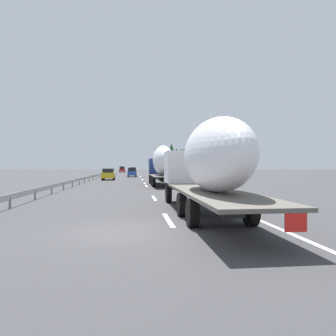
{
  "coord_description": "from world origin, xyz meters",
  "views": [
    {
      "loc": [
        -10.45,
        -0.37,
        2.23
      ],
      "look_at": [
        19.55,
        -3.8,
        2.0
      ],
      "focal_mm": 32.66,
      "sensor_mm": 36.0,
      "label": 1
    }
  ],
  "objects_px": {
    "truck_trailing": "(207,163)",
    "car_red_compact": "(122,169)",
    "truck_lead": "(162,163)",
    "road_sign": "(168,166)",
    "car_silver_hatch": "(133,171)",
    "car_blue_sedan": "(132,172)",
    "car_yellow_coupe": "(108,174)"
  },
  "relations": [
    {
      "from": "truck_lead",
      "to": "road_sign",
      "type": "bearing_deg",
      "value": -8.34
    },
    {
      "from": "car_silver_hatch",
      "to": "road_sign",
      "type": "xyz_separation_m",
      "value": [
        -21.75,
        -6.45,
        1.33
      ]
    },
    {
      "from": "car_blue_sedan",
      "to": "car_red_compact",
      "type": "distance_m",
      "value": 41.89
    },
    {
      "from": "car_silver_hatch",
      "to": "car_yellow_coupe",
      "type": "height_order",
      "value": "car_silver_hatch"
    },
    {
      "from": "car_red_compact",
      "to": "road_sign",
      "type": "bearing_deg",
      "value": -168.25
    },
    {
      "from": "truck_lead",
      "to": "car_silver_hatch",
      "type": "xyz_separation_m",
      "value": [
        42.89,
        3.35,
        -1.56
      ]
    },
    {
      "from": "car_yellow_coupe",
      "to": "car_red_compact",
      "type": "bearing_deg",
      "value": -0.21
    },
    {
      "from": "truck_trailing",
      "to": "car_blue_sedan",
      "type": "distance_m",
      "value": 48.55
    },
    {
      "from": "truck_lead",
      "to": "car_silver_hatch",
      "type": "distance_m",
      "value": 43.05
    },
    {
      "from": "truck_trailing",
      "to": "car_red_compact",
      "type": "height_order",
      "value": "truck_trailing"
    },
    {
      "from": "truck_lead",
      "to": "truck_trailing",
      "type": "distance_m",
      "value": 20.91
    },
    {
      "from": "car_silver_hatch",
      "to": "road_sign",
      "type": "height_order",
      "value": "road_sign"
    },
    {
      "from": "car_blue_sedan",
      "to": "road_sign",
      "type": "xyz_separation_m",
      "value": [
        -6.36,
        -6.56,
        1.35
      ]
    },
    {
      "from": "road_sign",
      "to": "car_silver_hatch",
      "type": "bearing_deg",
      "value": 16.52
    },
    {
      "from": "truck_trailing",
      "to": "road_sign",
      "type": "xyz_separation_m",
      "value": [
        42.05,
        -3.1,
        -0.08
      ]
    },
    {
      "from": "car_silver_hatch",
      "to": "truck_lead",
      "type": "bearing_deg",
      "value": -175.53
    },
    {
      "from": "car_yellow_coupe",
      "to": "car_red_compact",
      "type": "xyz_separation_m",
      "value": [
        54.6,
        -0.2,
        0.08
      ]
    },
    {
      "from": "car_red_compact",
      "to": "truck_lead",
      "type": "bearing_deg",
      "value": -174.3
    },
    {
      "from": "road_sign",
      "to": "car_blue_sedan",
      "type": "bearing_deg",
      "value": 45.89
    },
    {
      "from": "truck_lead",
      "to": "truck_trailing",
      "type": "height_order",
      "value": "truck_lead"
    },
    {
      "from": "car_red_compact",
      "to": "road_sign",
      "type": "height_order",
      "value": "road_sign"
    },
    {
      "from": "car_yellow_coupe",
      "to": "road_sign",
      "type": "relative_size",
      "value": 1.34
    },
    {
      "from": "car_blue_sedan",
      "to": "car_silver_hatch",
      "type": "bearing_deg",
      "value": -0.4
    },
    {
      "from": "car_silver_hatch",
      "to": "car_yellow_coupe",
      "type": "distance_m",
      "value": 28.49
    },
    {
      "from": "truck_trailing",
      "to": "car_blue_sedan",
      "type": "xyz_separation_m",
      "value": [
        48.4,
        3.46,
        -1.43
      ]
    },
    {
      "from": "car_blue_sedan",
      "to": "road_sign",
      "type": "height_order",
      "value": "road_sign"
    },
    {
      "from": "car_yellow_coupe",
      "to": "car_red_compact",
      "type": "distance_m",
      "value": 54.6
    },
    {
      "from": "truck_lead",
      "to": "car_blue_sedan",
      "type": "height_order",
      "value": "truck_lead"
    },
    {
      "from": "truck_lead",
      "to": "car_silver_hatch",
      "type": "bearing_deg",
      "value": 4.47
    },
    {
      "from": "car_red_compact",
      "to": "road_sign",
      "type": "relative_size",
      "value": 1.42
    },
    {
      "from": "truck_trailing",
      "to": "car_yellow_coupe",
      "type": "xyz_separation_m",
      "value": [
        35.56,
        7.1,
        -1.43
      ]
    },
    {
      "from": "car_yellow_coupe",
      "to": "road_sign",
      "type": "xyz_separation_m",
      "value": [
        6.49,
        -10.2,
        1.35
      ]
    }
  ]
}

